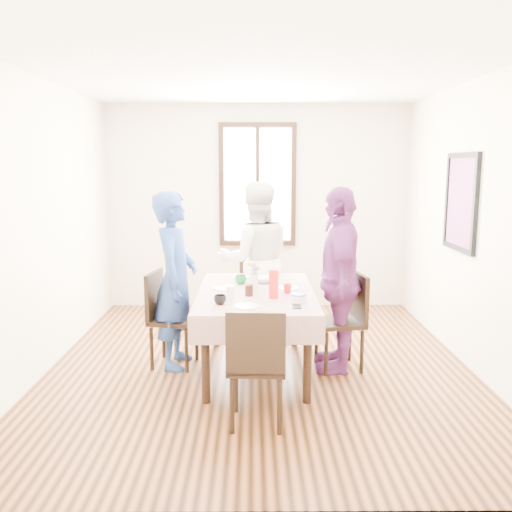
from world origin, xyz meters
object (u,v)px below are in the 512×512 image
(chair_right, at_px, (339,322))
(person_far, at_px, (255,260))
(chair_left, at_px, (174,319))
(chair_far, at_px, (255,296))
(chair_near, at_px, (257,365))
(person_left, at_px, (175,280))
(dining_table, at_px, (256,332))
(person_right, at_px, (338,280))

(chair_right, relative_size, person_far, 0.52)
(chair_left, bearing_deg, chair_far, 149.16)
(chair_near, height_order, person_left, person_left)
(dining_table, relative_size, chair_right, 1.69)
(person_far, bearing_deg, chair_left, 41.00)
(dining_table, xyz_separation_m, chair_far, (0.00, 1.06, 0.08))
(chair_far, bearing_deg, person_right, 135.83)
(chair_right, xyz_separation_m, person_far, (-0.78, 0.99, 0.41))
(dining_table, xyz_separation_m, chair_near, (-0.00, -1.06, 0.08))
(chair_near, height_order, person_far, person_far)
(dining_table, xyz_separation_m, person_left, (-0.76, 0.14, 0.46))
(chair_left, relative_size, person_far, 0.52)
(person_far, relative_size, person_right, 1.01)
(person_left, distance_m, person_far, 1.17)
(person_right, bearing_deg, person_far, -136.64)
(chair_far, relative_size, person_right, 0.53)
(person_far, bearing_deg, chair_right, 120.69)
(chair_left, relative_size, person_right, 0.53)
(chair_near, bearing_deg, chair_right, 57.62)
(chair_far, xyz_separation_m, person_far, (0.00, -0.02, 0.41))
(chair_left, xyz_separation_m, chair_near, (0.78, -1.20, 0.00))
(chair_right, height_order, person_left, person_left)
(chair_right, bearing_deg, dining_table, 84.78)
(chair_left, bearing_deg, person_far, 148.55)
(chair_left, relative_size, chair_far, 1.00)
(chair_left, height_order, person_far, person_far)
(chair_left, xyz_separation_m, chair_right, (1.57, -0.10, 0.00))
(chair_far, xyz_separation_m, person_left, (-0.76, -0.91, 0.38))
(dining_table, height_order, chair_near, chair_near)
(chair_near, distance_m, person_far, 2.13)
(dining_table, relative_size, person_right, 0.89)
(chair_right, relative_size, chair_near, 1.00)
(chair_right, relative_size, person_left, 0.54)
(chair_left, xyz_separation_m, person_left, (0.02, 0.00, 0.38))
(dining_table, bearing_deg, person_far, 90.00)
(dining_table, height_order, person_right, person_right)
(chair_left, height_order, person_right, person_right)
(chair_far, height_order, person_left, person_left)
(chair_right, relative_size, person_right, 0.53)
(dining_table, distance_m, chair_far, 1.06)
(chair_far, bearing_deg, chair_right, 136.58)
(chair_right, relative_size, chair_far, 1.00)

